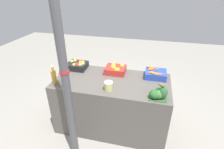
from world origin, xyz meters
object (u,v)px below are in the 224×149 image
object	(u,v)px
pickle_jar	(108,86)
carrot_crate	(156,74)
support_pole	(66,81)
broccoli_pile	(160,93)
apple_crate	(78,65)
juice_bottle_cloudy	(61,78)
juice_bottle_amber	(54,76)
orange_crate	(116,69)
sparrow_bird	(161,85)

from	to	relation	value
pickle_jar	carrot_crate	bearing A→B (deg)	40.08
support_pole	carrot_crate	distance (m)	1.40
support_pole	broccoli_pile	size ratio (longest dim) A/B	10.96
apple_crate	broccoli_pile	xyz separation A→B (m)	(1.33, -0.55, 0.01)
support_pole	carrot_crate	world-z (taller)	support_pole
carrot_crate	juice_bottle_cloudy	xyz separation A→B (m)	(-1.28, -0.53, 0.05)
carrot_crate	broccoli_pile	world-z (taller)	broccoli_pile
support_pole	juice_bottle_amber	bearing A→B (deg)	134.45
pickle_jar	orange_crate	bearing A→B (deg)	91.63
orange_crate	sparrow_bird	xyz separation A→B (m)	(0.68, -0.55, 0.14)
juice_bottle_cloudy	pickle_jar	distance (m)	0.68
carrot_crate	broccoli_pile	xyz separation A→B (m)	(0.06, -0.55, 0.02)
orange_crate	broccoli_pile	world-z (taller)	broccoli_pile
juice_bottle_amber	pickle_jar	world-z (taller)	juice_bottle_amber
support_pole	juice_bottle_amber	xyz separation A→B (m)	(-0.44, 0.45, -0.23)
carrot_crate	juice_bottle_amber	size ratio (longest dim) A/B	1.12
support_pole	pickle_jar	distance (m)	0.65
support_pole	sparrow_bird	world-z (taller)	support_pole
broccoli_pile	support_pole	bearing A→B (deg)	-156.83
juice_bottle_amber	pickle_jar	bearing A→B (deg)	1.37
support_pole	carrot_crate	size ratio (longest dim) A/B	7.67
support_pole	juice_bottle_cloudy	bearing A→B (deg)	125.88
juice_bottle_amber	orange_crate	bearing A→B (deg)	34.31
juice_bottle_amber	carrot_crate	bearing A→B (deg)	20.77
juice_bottle_cloudy	pickle_jar	world-z (taller)	juice_bottle_cloudy
orange_crate	juice_bottle_amber	world-z (taller)	juice_bottle_amber
support_pole	apple_crate	world-z (taller)	support_pole
juice_bottle_amber	juice_bottle_cloudy	world-z (taller)	juice_bottle_amber
apple_crate	juice_bottle_amber	xyz separation A→B (m)	(-0.12, -0.53, 0.06)
pickle_jar	juice_bottle_cloudy	bearing A→B (deg)	-178.40
orange_crate	juice_bottle_cloudy	bearing A→B (deg)	-141.27
juice_bottle_cloudy	sparrow_bird	bearing A→B (deg)	-1.08
juice_bottle_amber	sparrow_bird	size ratio (longest dim) A/B	2.33
carrot_crate	support_pole	bearing A→B (deg)	-134.34
support_pole	apple_crate	distance (m)	1.07
apple_crate	sparrow_bird	xyz separation A→B (m)	(1.34, -0.56, 0.14)
broccoli_pile	juice_bottle_amber	distance (m)	1.45
apple_crate	carrot_crate	xyz separation A→B (m)	(1.28, -0.00, -0.01)
sparrow_bird	broccoli_pile	bearing A→B (deg)	148.34
juice_bottle_amber	pickle_jar	distance (m)	0.79
support_pole	broccoli_pile	world-z (taller)	support_pole
broccoli_pile	sparrow_bird	world-z (taller)	sparrow_bird
carrot_crate	pickle_jar	distance (m)	0.79
juice_bottle_amber	juice_bottle_cloudy	distance (m)	0.12
support_pole	apple_crate	bearing A→B (deg)	108.00
carrot_crate	sparrow_bird	bearing A→B (deg)	-83.75
apple_crate	sparrow_bird	bearing A→B (deg)	-22.65
orange_crate	carrot_crate	bearing A→B (deg)	0.07
orange_crate	carrot_crate	size ratio (longest dim) A/B	1.00
carrot_crate	broccoli_pile	bearing A→B (deg)	-84.13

